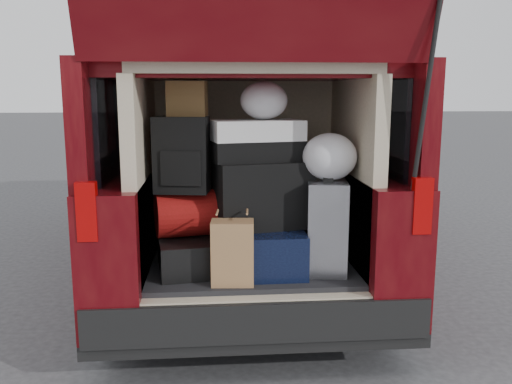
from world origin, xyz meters
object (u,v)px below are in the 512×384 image
backpack (182,155)px  silver_roller (326,225)px  navy_hardshell (261,247)px  red_duffel (192,213)px  kraft_bag (233,253)px  black_hardshell (190,253)px  twotone_duffel (256,140)px  black_soft_case (262,194)px

backpack → silver_roller: bearing=4.3°
silver_roller → navy_hardshell: bearing=179.1°
silver_roller → red_duffel: (-0.80, 0.12, 0.07)m
kraft_bag → black_hardshell: bearing=136.2°
silver_roller → backpack: backpack is taller
kraft_bag → red_duffel: size_ratio=0.85×
silver_roller → twotone_duffel: 0.66m
black_soft_case → twotone_duffel: bearing=131.2°
silver_roller → black_soft_case: size_ratio=0.99×
backpack → red_duffel: bearing=56.0°
black_hardshell → twotone_duffel: size_ratio=0.94×
silver_roller → kraft_bag: 0.61m
twotone_duffel → silver_roller: bearing=-26.9°
red_duffel → navy_hardshell: bearing=-18.8°
navy_hardshell → red_duffel: bearing=172.6°
silver_roller → backpack: (-0.85, 0.06, 0.42)m
navy_hardshell → red_duffel: 0.47m
navy_hardshell → silver_roller: 0.41m
black_soft_case → black_hardshell: bearing=170.2°
silver_roller → red_duffel: size_ratio=1.29×
black_hardshell → navy_hardshell: navy_hardshell is taller
silver_roller → black_soft_case: black_soft_case is taller
navy_hardshell → backpack: size_ratio=1.34×
black_hardshell → backpack: (-0.03, -0.01, 0.60)m
kraft_bag → red_duffel: 0.42m
kraft_bag → black_soft_case: (0.19, 0.29, 0.28)m
silver_roller → backpack: bearing=-175.7°
black_soft_case → backpack: backpack is taller
silver_roller → kraft_bag: silver_roller is taller
black_hardshell → backpack: 0.60m
red_duffel → black_soft_case: bearing=-15.6°
navy_hardshell → red_duffel: size_ratio=1.39×
twotone_duffel → navy_hardshell: bearing=-72.6°
navy_hardshell → kraft_bag: (-0.19, -0.26, 0.05)m
kraft_bag → red_duffel: red_duffel is taller
black_soft_case → backpack: size_ratio=1.25×
kraft_bag → backpack: 0.64m
red_duffel → twotone_duffel: twotone_duffel is taller
red_duffel → black_soft_case: black_soft_case is taller
black_hardshell → backpack: backpack is taller
black_hardshell → twotone_duffel: twotone_duffel is taller
silver_roller → kraft_bag: bearing=-151.9°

